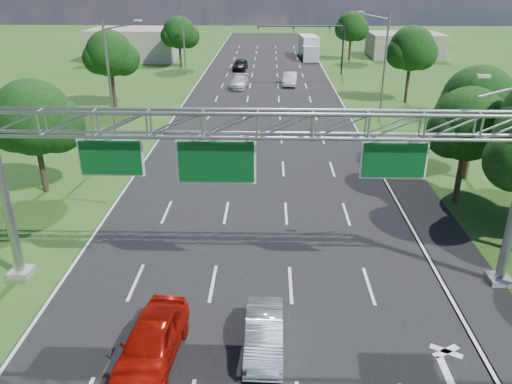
{
  "coord_description": "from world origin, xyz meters",
  "views": [
    {
      "loc": [
        0.74,
        -7.91,
        13.13
      ],
      "look_at": [
        0.12,
        14.56,
        3.33
      ],
      "focal_mm": 35.0,
      "sensor_mm": 36.0,
      "label": 1
    }
  ],
  "objects_px": {
    "traffic_signal": "(318,37)",
    "silver_sedan": "(264,334)",
    "box_truck": "(309,48)",
    "sign_gantry": "(259,138)",
    "red_coupe": "(152,341)"
  },
  "relations": [
    {
      "from": "sign_gantry",
      "to": "silver_sedan",
      "type": "bearing_deg",
      "value": -86.4
    },
    {
      "from": "sign_gantry",
      "to": "red_coupe",
      "type": "height_order",
      "value": "sign_gantry"
    },
    {
      "from": "sign_gantry",
      "to": "box_truck",
      "type": "height_order",
      "value": "sign_gantry"
    },
    {
      "from": "sign_gantry",
      "to": "silver_sedan",
      "type": "height_order",
      "value": "sign_gantry"
    },
    {
      "from": "traffic_signal",
      "to": "silver_sedan",
      "type": "bearing_deg",
      "value": -96.76
    },
    {
      "from": "traffic_signal",
      "to": "silver_sedan",
      "type": "distance_m",
      "value": 58.35
    },
    {
      "from": "sign_gantry",
      "to": "traffic_signal",
      "type": "bearing_deg",
      "value": 82.32
    },
    {
      "from": "sign_gantry",
      "to": "traffic_signal",
      "type": "distance_m",
      "value": 53.51
    },
    {
      "from": "traffic_signal",
      "to": "silver_sedan",
      "type": "xyz_separation_m",
      "value": [
        -6.85,
        -57.77,
        -4.5
      ]
    },
    {
      "from": "sign_gantry",
      "to": "red_coupe",
      "type": "xyz_separation_m",
      "value": [
        -3.82,
        -5.45,
        -6.07
      ]
    },
    {
      "from": "sign_gantry",
      "to": "traffic_signal",
      "type": "relative_size",
      "value": 1.92
    },
    {
      "from": "silver_sedan",
      "to": "box_truck",
      "type": "distance_m",
      "value": 73.48
    },
    {
      "from": "sign_gantry",
      "to": "box_truck",
      "type": "bearing_deg",
      "value": 84.12
    },
    {
      "from": "sign_gantry",
      "to": "red_coupe",
      "type": "distance_m",
      "value": 9.01
    },
    {
      "from": "traffic_signal",
      "to": "red_coupe",
      "type": "xyz_separation_m",
      "value": [
        -10.96,
        -58.46,
        -4.34
      ]
    }
  ]
}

